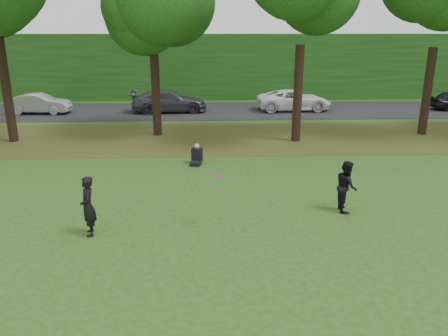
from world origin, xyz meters
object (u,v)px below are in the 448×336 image
player_left (88,206)px  player_right (346,186)px  frisbee (219,176)px  seated_person (197,156)px

player_left → player_right: player_left is taller
player_left → frisbee: 3.58m
player_left → frisbee: player_left is taller
player_right → frisbee: (-3.86, -0.98, 0.72)m
player_right → frisbee: 4.05m
player_left → seated_person: 7.02m
player_right → frisbee: frisbee is taller
player_right → seated_person: 6.87m
player_right → frisbee: size_ratio=4.65×
frisbee → seated_person: (-0.74, 6.06, -1.19)m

